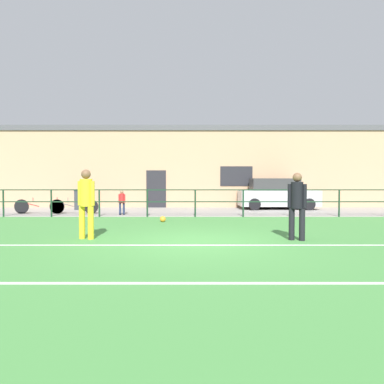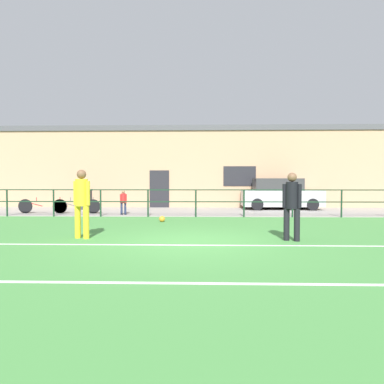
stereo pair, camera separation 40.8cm
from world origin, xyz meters
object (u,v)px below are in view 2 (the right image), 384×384
soccer_ball_match (162,219)px  parked_car_red (280,195)px  player_goalkeeper (292,202)px  player_striker (82,199)px  trash_bin_0 (85,199)px  spectator_child (123,201)px  bicycle_parked_0 (76,206)px  bicycle_parked_1 (43,206)px

soccer_ball_match → parked_car_red: 8.06m
player_goalkeeper → player_striker: player_striker is taller
trash_bin_0 → soccer_ball_match: bearing=-48.8°
spectator_child → bicycle_parked_0: size_ratio=0.49×
parked_car_red → player_goalkeeper: bearing=-100.9°
bicycle_parked_0 → trash_bin_0: bearing=99.6°
parked_car_red → trash_bin_0: parked_car_red is taller
parked_car_red → soccer_ball_match: bearing=-133.9°
player_striker → bicycle_parked_0: 7.28m
player_goalkeeper → player_striker: (-5.34, 0.21, 0.05)m
player_goalkeeper → parked_car_red: 9.92m
spectator_child → trash_bin_0: (-2.66, 2.81, -0.08)m
bicycle_parked_1 → bicycle_parked_0: bearing=-0.0°
parked_car_red → trash_bin_0: 10.25m
soccer_ball_match → trash_bin_0: trash_bin_0 is taller
spectator_child → bicycle_parked_0: (-2.27, 0.49, -0.28)m
bicycle_parked_1 → parked_car_red: bearing=13.6°
trash_bin_0 → player_striker: bearing=-71.6°
player_goalkeeper → bicycle_parked_1: player_goalkeeper is taller
soccer_ball_match → bicycle_parked_0: bicycle_parked_0 is taller
bicycle_parked_1 → trash_bin_0: (1.17, 2.32, 0.19)m
soccer_ball_match → parked_car_red: bearing=46.1°
bicycle_parked_1 → trash_bin_0: 2.60m
spectator_child → player_striker: bearing=82.9°
bicycle_parked_0 → bicycle_parked_1: bearing=180.0°
player_striker → bicycle_parked_1: size_ratio=0.79×
bicycle_parked_1 → soccer_ball_match: bearing=-27.3°
player_goalkeeper → player_striker: 5.34m
player_striker → bicycle_parked_0: bearing=-50.1°
trash_bin_0 → bicycle_parked_0: bearing=-80.4°
player_goalkeeper → trash_bin_0: bearing=-23.7°
soccer_ball_match → trash_bin_0: (-4.66, 5.33, 0.45)m
soccer_ball_match → parked_car_red: parked_car_red is taller
spectator_child → trash_bin_0: bearing=-56.9°
soccer_ball_match → bicycle_parked_0: 5.24m
parked_car_red → bicycle_parked_0: parked_car_red is taller
soccer_ball_match → bicycle_parked_1: 6.57m
spectator_child → bicycle_parked_1: size_ratio=0.48×
player_goalkeeper → parked_car_red: size_ratio=0.42×
player_goalkeeper → soccer_ball_match: bearing=-22.6°
player_goalkeeper → parked_car_red: (1.88, 9.74, -0.18)m
player_goalkeeper → trash_bin_0: size_ratio=1.60×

